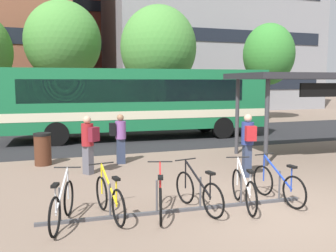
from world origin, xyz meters
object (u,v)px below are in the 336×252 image
(parked_bicycle_red_2, at_px, (160,197))
(street_tree_0, at_px, (63,42))
(parked_bicycle_yellow_1, at_px, (110,198))
(transit_shelter, at_px, (327,79))
(parked_bicycle_black_3, at_px, (198,192))
(trash_bin, at_px, (43,149))
(parked_bicycle_silver_0, at_px, (62,205))
(commuter_red_pack_0, at_px, (248,141))
(commuter_black_pack_1, at_px, (119,135))
(parked_bicycle_blue_5, at_px, (278,185))
(commuter_maroon_pack_2, at_px, (88,141))
(street_tree_2, at_px, (269,54))
(parked_bicycle_white_4, at_px, (244,190))
(street_tree_1, at_px, (158,48))
(city_bus, at_px, (141,100))

(parked_bicycle_red_2, distance_m, street_tree_0, 18.65)
(parked_bicycle_yellow_1, xyz_separation_m, transit_shelter, (8.43, 3.67, 2.36))
(parked_bicycle_black_3, height_order, trash_bin, trash_bin)
(parked_bicycle_silver_0, xyz_separation_m, commuter_red_pack_0, (5.05, 1.92, 0.63))
(commuter_red_pack_0, xyz_separation_m, trash_bin, (-5.38, 3.40, -0.50))
(commuter_black_pack_1, xyz_separation_m, street_tree_0, (-0.93, 13.19, 4.25))
(parked_bicycle_black_3, distance_m, parked_bicycle_blue_5, 1.89)
(commuter_maroon_pack_2, relative_size, street_tree_0, 0.22)
(parked_bicycle_silver_0, height_order, parked_bicycle_black_3, same)
(commuter_maroon_pack_2, distance_m, street_tree_2, 18.47)
(commuter_red_pack_0, distance_m, street_tree_0, 16.98)
(parked_bicycle_blue_5, relative_size, commuter_maroon_pack_2, 1.02)
(parked_bicycle_silver_0, relative_size, street_tree_0, 0.21)
(parked_bicycle_white_4, xyz_separation_m, street_tree_1, (2.90, 15.23, 4.31))
(commuter_red_pack_0, height_order, street_tree_0, street_tree_0)
(parked_bicycle_silver_0, bearing_deg, street_tree_1, -6.77)
(parked_bicycle_black_3, relative_size, transit_shelter, 0.25)
(commuter_black_pack_1, distance_m, street_tree_0, 13.89)
(street_tree_0, bearing_deg, commuter_black_pack_1, -85.95)
(parked_bicycle_silver_0, bearing_deg, parked_bicycle_yellow_1, -66.36)
(parked_bicycle_yellow_1, bearing_deg, parked_bicycle_white_4, -105.45)
(city_bus, distance_m, parked_bicycle_red_2, 10.22)
(parked_bicycle_silver_0, relative_size, transit_shelter, 0.24)
(commuter_black_pack_1, relative_size, street_tree_0, 0.21)
(city_bus, height_order, street_tree_2, street_tree_2)
(street_tree_1, distance_m, street_tree_2, 8.18)
(commuter_red_pack_0, bearing_deg, parked_bicycle_red_2, 134.97)
(commuter_black_pack_1, height_order, trash_bin, commuter_black_pack_1)
(commuter_black_pack_1, relative_size, street_tree_2, 0.24)
(commuter_red_pack_0, bearing_deg, parked_bicycle_black_3, 142.92)
(commuter_red_pack_0, relative_size, commuter_black_pack_1, 1.09)
(transit_shelter, bearing_deg, parked_bicycle_white_4, -141.77)
(street_tree_2, bearing_deg, trash_bin, -146.25)
(parked_bicycle_silver_0, height_order, commuter_maroon_pack_2, commuter_maroon_pack_2)
(transit_shelter, bearing_deg, city_bus, 134.08)
(parked_bicycle_red_2, bearing_deg, street_tree_0, 19.57)
(street_tree_1, bearing_deg, transit_shelter, -76.25)
(city_bus, relative_size, commuter_maroon_pack_2, 7.21)
(transit_shelter, xyz_separation_m, street_tree_2, (5.42, 11.61, 1.78))
(commuter_maroon_pack_2, height_order, street_tree_0, street_tree_0)
(city_bus, bearing_deg, commuter_black_pack_1, -108.69)
(city_bus, distance_m, commuter_red_pack_0, 7.96)
(parked_bicycle_silver_0, relative_size, commuter_maroon_pack_2, 0.99)
(trash_bin, bearing_deg, parked_bicycle_red_2, -67.91)
(parked_bicycle_black_3, distance_m, street_tree_0, 18.68)
(parked_bicycle_black_3, relative_size, street_tree_2, 0.26)
(transit_shelter, relative_size, commuter_black_pack_1, 4.23)
(parked_bicycle_silver_0, relative_size, trash_bin, 1.61)
(trash_bin, distance_m, street_tree_2, 18.56)
(parked_bicycle_blue_5, bearing_deg, commuter_maroon_pack_2, 38.90)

